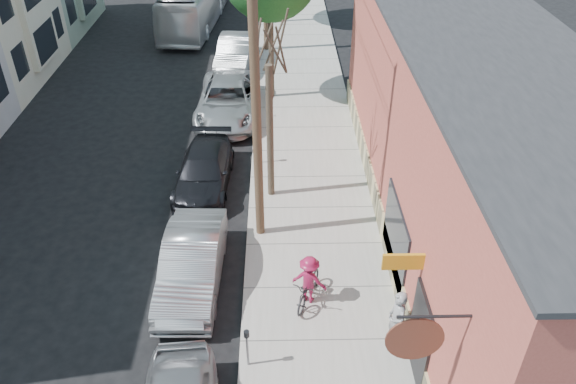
{
  "coord_description": "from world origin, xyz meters",
  "views": [
    {
      "loc": [
        3.09,
        -10.06,
        12.02
      ],
      "look_at": [
        3.38,
        5.03,
        1.5
      ],
      "focal_mm": 35.0,
      "sensor_mm": 36.0,
      "label": 1
    }
  ],
  "objects_px": {
    "patron_grey": "(397,320)",
    "car_2": "(204,171)",
    "parking_meter_far": "(257,145)",
    "car_1": "(192,264)",
    "car_4": "(235,52)",
    "tree_bare": "(270,134)",
    "parking_meter_near": "(247,343)",
    "utility_pole_near": "(253,87)",
    "bus": "(195,1)",
    "cyclist": "(309,280)",
    "car_3": "(228,100)"
  },
  "relations": [
    {
      "from": "patron_grey",
      "to": "car_2",
      "type": "distance_m",
      "value": 9.72
    },
    {
      "from": "parking_meter_far",
      "to": "car_1",
      "type": "xyz_separation_m",
      "value": [
        -1.77,
        -6.65,
        -0.2
      ]
    },
    {
      "from": "patron_grey",
      "to": "car_4",
      "type": "xyz_separation_m",
      "value": [
        -5.28,
        19.52,
        -0.25
      ]
    },
    {
      "from": "tree_bare",
      "to": "parking_meter_near",
      "type": "bearing_deg",
      "value": -94.11
    },
    {
      "from": "parking_meter_far",
      "to": "utility_pole_near",
      "type": "relative_size",
      "value": 0.12
    },
    {
      "from": "car_2",
      "to": "utility_pole_near",
      "type": "bearing_deg",
      "value": -52.37
    },
    {
      "from": "car_4",
      "to": "bus",
      "type": "distance_m",
      "value": 7.87
    },
    {
      "from": "utility_pole_near",
      "to": "patron_grey",
      "type": "bearing_deg",
      "value": -52.7
    },
    {
      "from": "patron_grey",
      "to": "car_4",
      "type": "relative_size",
      "value": 0.37
    },
    {
      "from": "cyclist",
      "to": "parking_meter_near",
      "type": "bearing_deg",
      "value": 74.99
    },
    {
      "from": "patron_grey",
      "to": "car_1",
      "type": "bearing_deg",
      "value": -125.9
    },
    {
      "from": "patron_grey",
      "to": "car_1",
      "type": "xyz_separation_m",
      "value": [
        -5.6,
        2.58,
        -0.29
      ]
    },
    {
      "from": "parking_meter_far",
      "to": "cyclist",
      "type": "bearing_deg",
      "value": -77.61
    },
    {
      "from": "car_1",
      "to": "car_3",
      "type": "bearing_deg",
      "value": 89.61
    },
    {
      "from": "parking_meter_near",
      "to": "utility_pole_near",
      "type": "distance_m",
      "value": 6.99
    },
    {
      "from": "parking_meter_near",
      "to": "car_4",
      "type": "relative_size",
      "value": 0.25
    },
    {
      "from": "car_1",
      "to": "car_4",
      "type": "distance_m",
      "value": 16.94
    },
    {
      "from": "tree_bare",
      "to": "bus",
      "type": "height_order",
      "value": "tree_bare"
    },
    {
      "from": "parking_meter_near",
      "to": "tree_bare",
      "type": "distance_m",
      "value": 7.85
    },
    {
      "from": "car_3",
      "to": "car_1",
      "type": "bearing_deg",
      "value": -90.56
    },
    {
      "from": "parking_meter_far",
      "to": "car_4",
      "type": "height_order",
      "value": "car_4"
    },
    {
      "from": "parking_meter_near",
      "to": "car_2",
      "type": "relative_size",
      "value": 0.26
    },
    {
      "from": "parking_meter_near",
      "to": "cyclist",
      "type": "distance_m",
      "value": 2.8
    },
    {
      "from": "tree_bare",
      "to": "car_2",
      "type": "height_order",
      "value": "tree_bare"
    },
    {
      "from": "parking_meter_near",
      "to": "car_2",
      "type": "xyz_separation_m",
      "value": [
        -1.95,
        8.38,
        -0.3
      ]
    },
    {
      "from": "parking_meter_near",
      "to": "bus",
      "type": "bearing_deg",
      "value": 99.16
    },
    {
      "from": "car_2",
      "to": "bus",
      "type": "bearing_deg",
      "value": 99.85
    },
    {
      "from": "utility_pole_near",
      "to": "car_1",
      "type": "xyz_separation_m",
      "value": [
        -1.91,
        -2.26,
        -4.63
      ]
    },
    {
      "from": "parking_meter_near",
      "to": "car_3",
      "type": "relative_size",
      "value": 0.21
    },
    {
      "from": "patron_grey",
      "to": "car_2",
      "type": "bearing_deg",
      "value": -154.64
    },
    {
      "from": "parking_meter_far",
      "to": "car_2",
      "type": "distance_m",
      "value": 2.43
    },
    {
      "from": "utility_pole_near",
      "to": "car_4",
      "type": "bearing_deg",
      "value": 96.18
    },
    {
      "from": "bus",
      "to": "utility_pole_near",
      "type": "bearing_deg",
      "value": -73.42
    },
    {
      "from": "tree_bare",
      "to": "cyclist",
      "type": "xyz_separation_m",
      "value": [
        1.11,
        -5.4,
        -1.71
      ]
    },
    {
      "from": "cyclist",
      "to": "car_4",
      "type": "height_order",
      "value": "cyclist"
    },
    {
      "from": "tree_bare",
      "to": "patron_grey",
      "type": "xyz_separation_m",
      "value": [
        3.28,
        -7.08,
        -1.58
      ]
    },
    {
      "from": "utility_pole_near",
      "to": "cyclist",
      "type": "relative_size",
      "value": 6.35
    },
    {
      "from": "patron_grey",
      "to": "car_4",
      "type": "distance_m",
      "value": 20.22
    },
    {
      "from": "bus",
      "to": "tree_bare",
      "type": "bearing_deg",
      "value": -71.01
    },
    {
      "from": "parking_meter_near",
      "to": "car_1",
      "type": "bearing_deg",
      "value": 119.31
    },
    {
      "from": "parking_meter_far",
      "to": "car_2",
      "type": "xyz_separation_m",
      "value": [
        -1.95,
        -1.42,
        -0.3
      ]
    },
    {
      "from": "car_4",
      "to": "bus",
      "type": "bearing_deg",
      "value": 116.62
    },
    {
      "from": "bus",
      "to": "car_4",
      "type": "bearing_deg",
      "value": -62.95
    },
    {
      "from": "parking_meter_far",
      "to": "patron_grey",
      "type": "xyz_separation_m",
      "value": [
        3.83,
        -9.23,
        0.09
      ]
    },
    {
      "from": "parking_meter_near",
      "to": "car_2",
      "type": "distance_m",
      "value": 8.61
    },
    {
      "from": "utility_pole_near",
      "to": "parking_meter_far",
      "type": "bearing_deg",
      "value": 91.83
    },
    {
      "from": "parking_meter_near",
      "to": "bus",
      "type": "xyz_separation_m",
      "value": [
        -4.41,
        27.34,
        0.55
      ]
    },
    {
      "from": "parking_meter_near",
      "to": "tree_bare",
      "type": "xyz_separation_m",
      "value": [
        0.55,
        7.65,
        1.67
      ]
    },
    {
      "from": "car_1",
      "to": "bus",
      "type": "relative_size",
      "value": 0.43
    },
    {
      "from": "parking_meter_near",
      "to": "patron_grey",
      "type": "relative_size",
      "value": 0.67
    }
  ]
}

